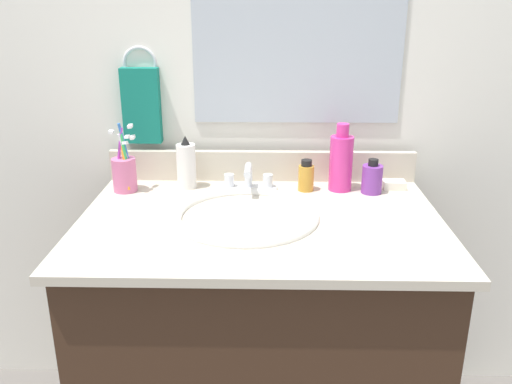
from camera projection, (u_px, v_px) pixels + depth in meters
vanity_cabinet at (260, 346)px, 1.49m from camera, size 0.87×0.57×0.72m
countertop at (260, 222)px, 1.36m from camera, size 0.91×0.62×0.02m
backsplash at (262, 166)px, 1.62m from camera, size 0.91×0.02×0.09m
back_wall at (262, 201)px, 1.72m from camera, size 2.01×0.04×1.30m
mirror_panel at (298, 24)px, 1.52m from camera, size 0.60×0.01×0.56m
towel_ring at (140, 63)px, 1.56m from camera, size 0.10×0.01×0.10m
hand_towel at (141, 106)px, 1.59m from camera, size 0.11×0.04×0.22m
sink_basin at (246, 228)px, 1.37m from camera, size 0.37×0.37×0.11m
faucet at (248, 182)px, 1.53m from camera, size 0.16×0.10×0.08m
bottle_soap_pink at (341, 161)px, 1.53m from camera, size 0.07×0.07×0.19m
bottle_oil_amber at (306, 177)px, 1.54m from camera, size 0.04×0.04×0.09m
bottle_cream_purple at (372, 178)px, 1.52m from camera, size 0.06×0.06×0.10m
bottle_lotion_white at (186, 165)px, 1.55m from camera, size 0.05×0.05×0.15m
cup_pink at (125, 172)px, 1.53m from camera, size 0.07×0.07×0.20m
soap_bar at (394, 185)px, 1.56m from camera, size 0.06×0.04×0.02m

